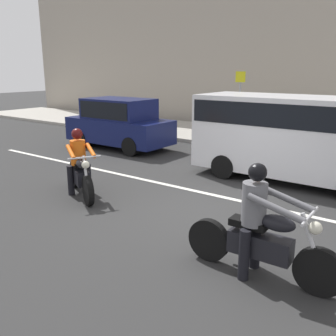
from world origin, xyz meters
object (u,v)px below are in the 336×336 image
(parked_van_white, at_px, (297,133))
(street_sign_post, at_px, (240,96))
(parked_hatchback_navy, at_px, (119,123))
(motorcycle_with_rider_gray, at_px, (260,232))
(motorcycle_with_rider_orange_stripe, at_px, (80,168))

(parked_van_white, height_order, street_sign_post, street_sign_post)
(parked_hatchback_navy, xyz_separation_m, street_sign_post, (2.37, 4.93, 0.78))
(motorcycle_with_rider_gray, height_order, street_sign_post, street_sign_post)
(motorcycle_with_rider_orange_stripe, height_order, street_sign_post, street_sign_post)
(parked_van_white, distance_m, street_sign_post, 6.78)
(motorcycle_with_rider_orange_stripe, xyz_separation_m, motorcycle_with_rider_gray, (4.69, -0.87, 0.03))
(parked_van_white, relative_size, street_sign_post, 1.95)
(motorcycle_with_rider_orange_stripe, relative_size, motorcycle_with_rider_gray, 0.82)
(parked_van_white, bearing_deg, parked_hatchback_navy, 176.51)
(motorcycle_with_rider_gray, relative_size, parked_van_white, 0.44)
(motorcycle_with_rider_orange_stripe, bearing_deg, motorcycle_with_rider_gray, -10.51)
(motorcycle_with_rider_orange_stripe, distance_m, street_sign_post, 9.43)
(street_sign_post, bearing_deg, motorcycle_with_rider_gray, -62.64)
(motorcycle_with_rider_orange_stripe, xyz_separation_m, street_sign_post, (-0.60, 9.35, 1.09))
(parked_hatchback_navy, height_order, street_sign_post, street_sign_post)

